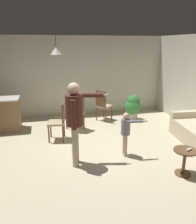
% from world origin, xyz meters
% --- Properties ---
extents(ground, '(7.68, 7.68, 0.00)m').
position_xyz_m(ground, '(0.00, 0.00, 0.00)').
color(ground, beige).
extents(wall_back, '(6.40, 0.10, 2.70)m').
position_xyz_m(wall_back, '(0.00, 3.20, 1.35)').
color(wall_back, silver).
rests_on(wall_back, ground).
extents(side_table_by_couch, '(0.44, 0.44, 0.52)m').
position_xyz_m(side_table_by_couch, '(1.43, -1.28, 0.33)').
color(side_table_by_couch, brown).
rests_on(side_table_by_couch, ground).
extents(person_adult, '(0.88, 0.49, 1.73)m').
position_xyz_m(person_adult, '(-0.53, -0.41, 1.07)').
color(person_adult, tan).
rests_on(person_adult, ground).
extents(person_child, '(0.53, 0.32, 1.01)m').
position_xyz_m(person_child, '(0.60, -0.29, 0.63)').
color(person_child, tan).
rests_on(person_child, ground).
extents(dining_chair_by_counter, '(0.58, 0.58, 1.00)m').
position_xyz_m(dining_chair_by_counter, '(-0.22, 1.56, 0.55)').
color(dining_chair_by_counter, brown).
rests_on(dining_chair_by_counter, ground).
extents(dining_chair_near_wall, '(0.59, 0.59, 1.00)m').
position_xyz_m(dining_chair_near_wall, '(0.72, 2.17, 0.55)').
color(dining_chair_near_wall, brown).
rests_on(dining_chair_near_wall, ground).
extents(dining_chair_centre_back, '(0.48, 0.48, 1.00)m').
position_xyz_m(dining_chair_centre_back, '(-0.78, 0.94, 0.55)').
color(dining_chair_centre_back, brown).
rests_on(dining_chair_centre_back, ground).
extents(potted_plant_corner, '(0.55, 0.55, 0.84)m').
position_xyz_m(potted_plant_corner, '(1.71, 2.02, 0.46)').
color(potted_plant_corner, '#B7B2AD').
rests_on(potted_plant_corner, ground).
extents(spare_remote_on_table, '(0.13, 0.08, 0.04)m').
position_xyz_m(spare_remote_on_table, '(1.47, -1.32, 0.54)').
color(spare_remote_on_table, white).
rests_on(spare_remote_on_table, side_table_by_couch).
extents(ceiling_light_pendant, '(0.32, 0.32, 0.55)m').
position_xyz_m(ceiling_light_pendant, '(-0.71, 1.79, 2.25)').
color(ceiling_light_pendant, silver).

